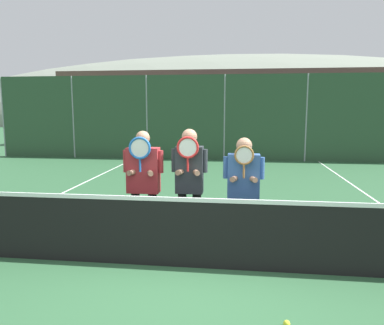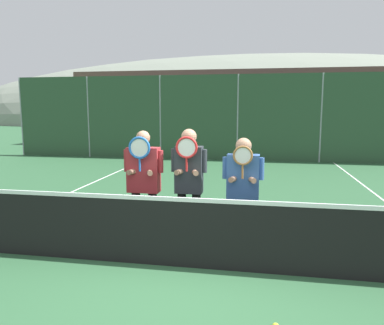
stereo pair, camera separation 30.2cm
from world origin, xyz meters
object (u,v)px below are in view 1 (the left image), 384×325
player_center_right (243,185)px  car_far_left (115,133)px  player_leftmost (143,179)px  car_center (327,137)px  player_center_left (189,179)px  tennis_ball_on_court (287,324)px  car_left_of_center (216,135)px

player_center_right → car_far_left: size_ratio=0.42×
player_leftmost → player_center_right: (1.49, -0.01, -0.05)m
player_center_right → car_center: 12.46m
player_center_left → car_far_left: size_ratio=0.45×
player_center_left → car_far_left: (-5.27, 12.07, -0.14)m
tennis_ball_on_court → player_leftmost: bearing=135.2°
player_leftmost → car_far_left: car_far_left is taller
player_leftmost → car_center: 12.99m
player_center_left → tennis_ball_on_court: bearing=-57.4°
player_center_right → car_center: bearing=72.3°
player_center_left → car_far_left: car_far_left is taller
car_left_of_center → car_center: car_left_of_center is taller
player_center_left → player_center_right: player_center_left is taller
car_far_left → car_center: bearing=-1.2°
player_center_right → car_left_of_center: car_left_of_center is taller
player_leftmost → tennis_ball_on_court: bearing=-44.8°
player_center_left → car_center: 12.72m
player_center_right → car_far_left: (-6.06, 12.08, -0.08)m
player_center_right → car_center: (3.79, 11.87, -0.16)m
car_center → tennis_ball_on_court: bearing=-103.7°
car_left_of_center → player_center_left: bearing=-88.3°
player_center_left → tennis_ball_on_court: player_center_left is taller
car_far_left → car_center: car_far_left is taller
car_left_of_center → car_center: bearing=-1.1°
car_left_of_center → tennis_ball_on_court: (1.57, -13.86, -0.87)m
car_left_of_center → car_center: (4.94, -0.10, -0.04)m
car_far_left → car_center: size_ratio=0.99×
player_leftmost → tennis_ball_on_court: size_ratio=26.31×
player_center_right → car_left_of_center: bearing=95.5°
car_center → car_far_left: bearing=178.8°
player_leftmost → car_far_left: 12.91m
car_far_left → tennis_ball_on_court: car_far_left is taller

